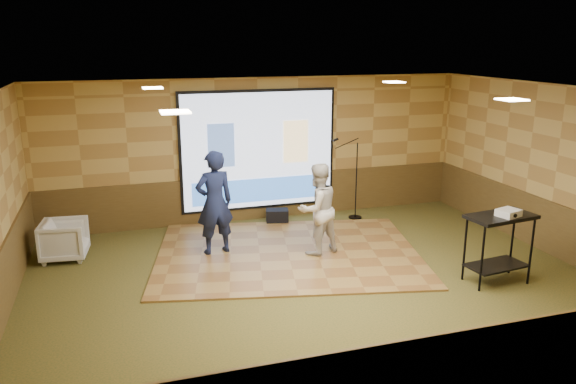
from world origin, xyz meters
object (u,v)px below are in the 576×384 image
object	(u,v)px
dance_floor	(288,253)
player_left	(214,203)
player_right	(317,209)
projector_screen	(259,151)
duffel_bag	(277,216)
av_table	(499,234)
mic_stand	(353,196)
banquet_chair	(64,240)
projector	(509,213)

from	to	relation	value
dance_floor	player_left	world-z (taller)	player_left
player_left	player_right	distance (m)	1.82
projector_screen	dance_floor	distance (m)	2.60
player_left	duffel_bag	xyz separation A→B (m)	(1.55, 1.39, -0.82)
av_table	mic_stand	size ratio (longest dim) A/B	0.63
mic_stand	banquet_chair	world-z (taller)	mic_stand
projector_screen	duffel_bag	xyz separation A→B (m)	(0.28, -0.37, -1.33)
player_left	banquet_chair	distance (m)	2.70
dance_floor	mic_stand	distance (m)	2.59
projector_screen	dance_floor	bearing A→B (deg)	-90.95
av_table	player_right	bearing A→B (deg)	139.70
player_left	player_right	xyz separation A→B (m)	(1.73, -0.56, -0.11)
projector_screen	mic_stand	distance (m)	2.24
av_table	banquet_chair	xyz separation A→B (m)	(-6.60, 3.08, -0.46)
projector	player_right	bearing A→B (deg)	122.50
av_table	duffel_bag	bearing A→B (deg)	122.45
player_right	mic_stand	size ratio (longest dim) A/B	0.92
projector_screen	duffel_bag	bearing A→B (deg)	-52.97
dance_floor	player_right	xyz separation A→B (m)	(0.49, -0.16, 0.84)
mic_stand	banquet_chair	size ratio (longest dim) A/B	2.32
duffel_bag	projector	bearing A→B (deg)	-57.55
player_left	projector	xyz separation A→B (m)	(4.09, -2.60, 0.21)
projector_screen	player_right	xyz separation A→B (m)	(0.46, -2.32, -0.62)
dance_floor	projector	xyz separation A→B (m)	(2.86, -2.21, 1.15)
duffel_bag	dance_floor	bearing A→B (deg)	-100.09
av_table	projector	world-z (taller)	projector
duffel_bag	projector_screen	bearing A→B (deg)	127.03
av_table	projector	xyz separation A→B (m)	(0.06, -0.09, 0.36)
dance_floor	mic_stand	bearing A→B (deg)	39.13
player_right	banquet_chair	world-z (taller)	player_right
projector_screen	player_left	size ratio (longest dim) A/B	1.78
player_left	mic_stand	xyz separation A→B (m)	(3.21, 1.21, -0.47)
dance_floor	av_table	world-z (taller)	av_table
projector	mic_stand	distance (m)	3.97
player_left	duffel_bag	bearing A→B (deg)	-147.80
projector_screen	banquet_chair	world-z (taller)	projector_screen
player_right	mic_stand	world-z (taller)	mic_stand
player_left	banquet_chair	bearing A→B (deg)	-22.12
projector_screen	av_table	xyz separation A→B (m)	(2.76, -4.28, -0.66)
dance_floor	projector	bearing A→B (deg)	-37.70
projector	mic_stand	world-z (taller)	mic_stand
player_left	projector	distance (m)	4.85
mic_stand	duffel_bag	size ratio (longest dim) A/B	3.86
projector_screen	projector	size ratio (longest dim) A/B	10.18
av_table	mic_stand	bearing A→B (deg)	102.52
projector	av_table	bearing A→B (deg)	106.15
banquet_chair	projector	bearing A→B (deg)	-109.06
projector_screen	duffel_bag	size ratio (longest dim) A/B	7.20
projector	dance_floor	bearing A→B (deg)	125.66
player_right	player_left	bearing A→B (deg)	-34.65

